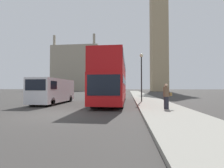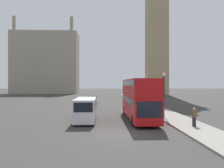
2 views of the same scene
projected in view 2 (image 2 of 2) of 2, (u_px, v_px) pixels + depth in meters
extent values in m
plane|color=#383533|center=(118.00, 134.00, 16.50)|extent=(300.00, 300.00, 0.00)
cube|color=gray|center=(204.00, 132.00, 16.79)|extent=(3.27, 120.00, 0.15)
cube|color=tan|center=(157.00, 32.00, 75.08)|extent=(6.72, 6.72, 43.50)
cube|color=#9E937F|center=(46.00, 63.00, 83.89)|extent=(24.38, 10.41, 23.19)
cylinder|color=#9E937F|center=(14.00, 23.00, 78.98)|extent=(1.25, 1.25, 5.10)
cylinder|color=#9E937F|center=(72.00, 24.00, 79.88)|extent=(1.25, 1.25, 5.10)
cube|color=#B71114|center=(139.00, 106.00, 23.43)|extent=(2.43, 10.97, 2.26)
cube|color=#B71114|center=(139.00, 87.00, 23.42)|extent=(2.43, 10.75, 1.74)
cube|color=black|center=(139.00, 99.00, 23.43)|extent=(2.47, 10.53, 0.55)
cube|color=black|center=(139.00, 83.00, 23.42)|extent=(2.47, 10.31, 0.55)
cube|color=black|center=(150.00, 110.00, 17.93)|extent=(2.14, 0.03, 1.35)
cylinder|color=black|center=(136.00, 120.00, 19.56)|extent=(0.68, 1.07, 1.07)
cylinder|color=black|center=(155.00, 120.00, 19.63)|extent=(0.68, 1.07, 1.07)
cylinder|color=black|center=(126.00, 110.00, 27.23)|extent=(0.68, 1.07, 1.07)
cylinder|color=black|center=(140.00, 110.00, 27.31)|extent=(0.68, 1.07, 1.07)
cube|color=silver|center=(86.00, 109.00, 21.94)|extent=(1.98, 5.61, 2.15)
cube|color=black|center=(83.00, 107.00, 19.12)|extent=(1.68, 0.02, 0.86)
cube|color=black|center=(84.00, 106.00, 20.12)|extent=(2.01, 1.01, 0.69)
cylinder|color=black|center=(76.00, 121.00, 20.00)|extent=(0.50, 0.73, 0.73)
cylinder|color=black|center=(92.00, 121.00, 20.07)|extent=(0.50, 0.73, 0.73)
cylinder|color=black|center=(80.00, 115.00, 23.82)|extent=(0.50, 0.73, 0.73)
cylinder|color=black|center=(94.00, 115.00, 23.88)|extent=(0.50, 0.73, 0.73)
cylinder|color=#23232D|center=(194.00, 122.00, 18.80)|extent=(0.31, 0.31, 0.79)
cylinder|color=brown|center=(194.00, 114.00, 18.80)|extent=(0.36, 0.36, 0.63)
sphere|color=tan|center=(194.00, 109.00, 18.80)|extent=(0.21, 0.21, 0.21)
cube|color=olive|center=(197.00, 115.00, 18.81)|extent=(0.12, 0.24, 0.20)
cylinder|color=black|center=(164.00, 97.00, 24.07)|extent=(0.12, 0.12, 4.50)
sphere|color=beige|center=(164.00, 75.00, 24.06)|extent=(0.36, 0.36, 0.36)
cube|color=silver|center=(93.00, 101.00, 41.81)|extent=(1.82, 4.66, 0.72)
cube|color=black|center=(93.00, 97.00, 41.92)|extent=(1.64, 2.24, 0.57)
cylinder|color=black|center=(88.00, 103.00, 40.29)|extent=(0.40, 0.61, 0.61)
cylinder|color=black|center=(96.00, 103.00, 40.35)|extent=(0.40, 0.61, 0.61)
cylinder|color=black|center=(89.00, 101.00, 43.27)|extent=(0.40, 0.61, 0.61)
cylinder|color=black|center=(97.00, 101.00, 43.33)|extent=(0.40, 0.61, 0.61)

